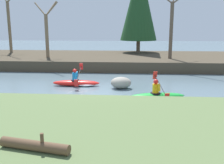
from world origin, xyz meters
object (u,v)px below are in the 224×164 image
Objects in this scene: kayaker_lead at (157,95)px; kayaker_middle at (78,83)px; boulder_midstream at (121,83)px; driftwood_log at (35,146)px.

kayaker_lead is 1.00× the size of kayaker_middle.
boulder_midstream is (-1.78, 2.17, 0.10)m from kayaker_lead.
kayaker_middle is 9.38m from driftwood_log.
kayaker_lead is at bearing 74.98° from driftwood_log.
boulder_midstream is at bearing -11.39° from kayaker_middle.
driftwood_log is (-3.39, -6.72, 0.59)m from kayaker_lead.
driftwood_log reaches higher than boulder_midstream.
driftwood_log is (0.91, -9.32, 0.62)m from kayaker_middle.
kayaker_lead is at bearing -32.93° from kayaker_middle.
driftwood_log is at bearing -86.21° from kayaker_middle.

